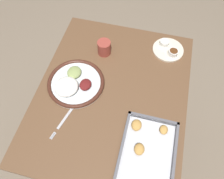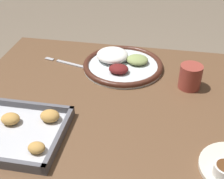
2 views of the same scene
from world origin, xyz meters
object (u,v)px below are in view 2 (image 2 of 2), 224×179
Objects in this scene: dinner_plate at (122,64)px; drinking_cup at (190,77)px; baking_tray at (5,130)px; fork at (74,65)px.

drinking_cup is (-0.24, 0.09, 0.03)m from dinner_plate.
fork is at bearing -101.23° from baking_tray.
dinner_plate is 1.31× the size of fork.
baking_tray reaches higher than fork.
fork is at bearing 6.24° from dinner_plate.
drinking_cup is (-0.42, 0.07, 0.04)m from fork.
drinking_cup reaches higher than dinner_plate.
drinking_cup reaches higher than baking_tray.
drinking_cup is at bearing 159.39° from dinner_plate.
drinking_cup reaches higher than fork.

